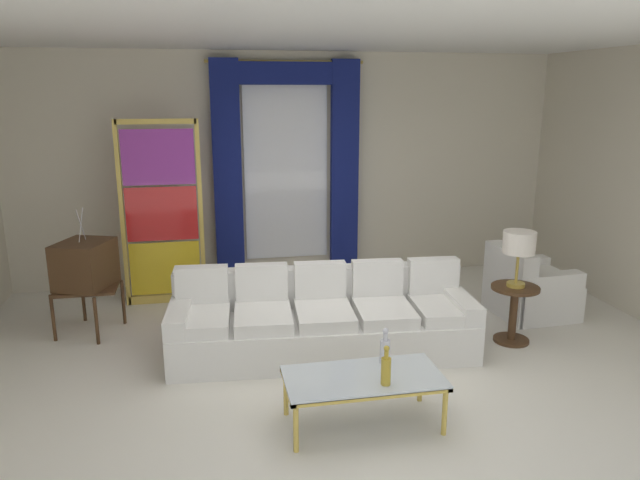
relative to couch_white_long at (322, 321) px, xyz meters
name	(u,v)px	position (x,y,z in m)	size (l,w,h in m)	color
ground_plane	(342,376)	(0.06, -0.58, -0.31)	(16.00, 16.00, 0.00)	silver
wall_rear	(290,168)	(0.06, 2.48, 1.19)	(8.00, 0.12, 3.00)	beige
ceiling_slab	(324,33)	(0.06, 0.22, 2.71)	(8.00, 7.60, 0.04)	white
curtained_window	(287,152)	(0.00, 2.31, 1.43)	(2.00, 0.17, 2.70)	white
couch_white_long	(322,321)	(0.00, 0.00, 0.00)	(2.98, 1.13, 0.86)	white
coffee_table	(363,380)	(0.04, -1.38, 0.07)	(1.20, 0.59, 0.41)	silver
bottle_blue_decanter	(386,369)	(0.17, -1.54, 0.23)	(0.07, 0.07, 0.31)	gold
bottle_crystal_tall	(385,349)	(0.26, -1.21, 0.22)	(0.08, 0.08, 0.30)	silver
vintage_tv	(85,267)	(-2.34, 0.93, 0.42)	(0.68, 0.73, 1.35)	#472D19
armchair_white	(528,290)	(2.51, 0.51, -0.02)	(0.86, 0.86, 0.80)	white
stained_glass_divider	(162,217)	(-1.58, 1.72, 0.75)	(0.95, 0.05, 2.20)	gold
peacock_figurine	(209,291)	(-1.08, 1.41, -0.09)	(0.44, 0.60, 0.50)	beige
round_side_table	(514,309)	(1.96, -0.17, 0.05)	(0.48, 0.48, 0.59)	#472D19
table_lamp_brass	(519,245)	(1.96, -0.17, 0.72)	(0.32, 0.32, 0.57)	#B29338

